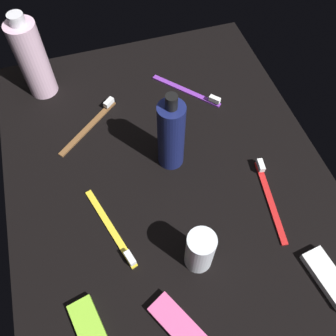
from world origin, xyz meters
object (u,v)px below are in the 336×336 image
object	(u,v)px
deodorant_stick	(198,251)
toothbrush_purple	(190,91)
snack_bar_pink	(179,325)
toothbrush_brown	(91,123)
toothbrush_yellow	(113,231)
snack_bar_white	(329,278)
lotion_bottle	(171,135)
bodywash_bottle	(32,59)
snack_bar_lime	(91,331)
toothbrush_red	(269,195)

from	to	relation	value
deodorant_stick	toothbrush_purple	xyz separation A→B (cm)	(-38.40, 12.04, -4.23)
snack_bar_pink	toothbrush_brown	bearing A→B (deg)	159.47
toothbrush_yellow	snack_bar_white	world-z (taller)	toothbrush_yellow
lotion_bottle	toothbrush_brown	xyz separation A→B (cm)	(-13.94, -14.10, -7.71)
deodorant_stick	toothbrush_yellow	xyz separation A→B (cm)	(-9.44, -12.83, -4.23)
bodywash_bottle	toothbrush_yellow	distance (cm)	41.85
snack_bar_white	deodorant_stick	bearing A→B (deg)	-123.77
bodywash_bottle	deodorant_stick	xyz separation A→B (cm)	(49.61, 20.72, -4.43)
toothbrush_brown	snack_bar_lime	distance (cm)	42.56
snack_bar_pink	toothbrush_yellow	bearing A→B (deg)	171.63
lotion_bottle	bodywash_bottle	size ratio (longest dim) A/B	0.94
toothbrush_yellow	deodorant_stick	bearing A→B (deg)	53.67
toothbrush_purple	snack_bar_lime	distance (cm)	54.69
bodywash_bottle	deodorant_stick	world-z (taller)	bodywash_bottle
deodorant_stick	snack_bar_pink	bearing A→B (deg)	-33.74
deodorant_stick	snack_bar_white	size ratio (longest dim) A/B	0.93
toothbrush_brown	toothbrush_red	size ratio (longest dim) A/B	0.81
toothbrush_yellow	snack_bar_pink	distance (cm)	19.88
lotion_bottle	snack_bar_white	size ratio (longest dim) A/B	1.81
snack_bar_pink	snack_bar_white	distance (cm)	26.75
toothbrush_brown	snack_bar_lime	world-z (taller)	toothbrush_brown
snack_bar_white	snack_bar_pink	bearing A→B (deg)	-99.33
deodorant_stick	bodywash_bottle	bearing A→B (deg)	-157.33
toothbrush_red	snack_bar_white	xyz separation A→B (cm)	(17.59, 2.70, 0.14)
toothbrush_purple	snack_bar_lime	bearing A→B (deg)	-35.53
bodywash_bottle	toothbrush_brown	xyz separation A→B (cm)	(13.88, 8.74, -8.66)
toothbrush_purple	toothbrush_brown	bearing A→B (deg)	-83.67
toothbrush_yellow	toothbrush_red	distance (cm)	30.71
deodorant_stick	snack_bar_white	xyz separation A→B (cm)	(9.68, 20.54, -4.08)
lotion_bottle	snack_bar_lime	bearing A→B (deg)	-38.09
toothbrush_yellow	snack_bar_lime	xyz separation A→B (cm)	(15.55, -6.92, 0.14)
bodywash_bottle	snack_bar_pink	bearing A→B (deg)	13.83
toothbrush_brown	snack_bar_pink	xyz separation A→B (cm)	(45.04, 5.76, 0.14)
toothbrush_purple	snack_bar_pink	size ratio (longest dim) A/B	1.37
deodorant_stick	toothbrush_brown	size ratio (longest dim) A/B	0.66
lotion_bottle	toothbrush_red	bearing A→B (deg)	48.53
toothbrush_purple	snack_bar_white	world-z (taller)	toothbrush_purple
bodywash_bottle	toothbrush_purple	xyz separation A→B (cm)	(11.22, 32.76, -8.66)
bodywash_bottle	toothbrush_yellow	world-z (taller)	bodywash_bottle
deodorant_stick	toothbrush_red	size ratio (longest dim) A/B	0.54
bodywash_bottle	toothbrush_red	bearing A→B (deg)	42.75
toothbrush_purple	toothbrush_red	distance (cm)	31.04
lotion_bottle	toothbrush_purple	bearing A→B (deg)	149.17
deodorant_stick	toothbrush_brown	xyz separation A→B (cm)	(-35.73, -11.98, -4.23)
toothbrush_brown	bodywash_bottle	bearing A→B (deg)	-147.79
snack_bar_lime	snack_bar_white	world-z (taller)	same
bodywash_bottle	toothbrush_red	xyz separation A→B (cm)	(41.71, 38.56, -8.66)
snack_bar_pink	lotion_bottle	bearing A→B (deg)	137.16
toothbrush_brown	snack_bar_white	bearing A→B (deg)	35.60
deodorant_stick	snack_bar_pink	distance (cm)	11.91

